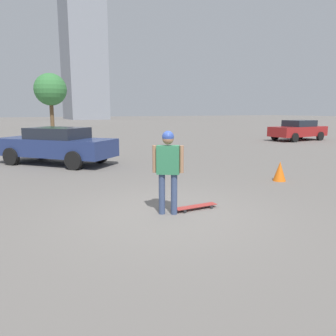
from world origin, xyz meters
The scene contains 8 objects.
ground_plane centered at (0.00, 0.00, 0.00)m, with size 220.00×220.00×0.00m, color slate.
person centered at (0.00, 0.00, 1.06)m, with size 0.41×0.56×1.72m.
skateboard centered at (0.01, -0.68, 0.07)m, with size 0.28×1.00×0.08m.
car_parked_near centered at (7.73, 1.14, 0.78)m, with size 4.66×4.49×1.46m.
car_parked_far centered at (11.09, -15.86, 0.75)m, with size 2.11×4.43×1.44m.
building_block_distant centered at (77.13, -15.21, 16.57)m, with size 13.59×8.70×33.13m.
tree_distant centered at (35.34, -2.14, 4.50)m, with size 3.72×3.72×6.40m.
traffic_cone centered at (1.40, -4.49, 0.30)m, with size 0.38×0.38×0.60m.
Camera 1 is at (-5.86, 2.89, 2.12)m, focal length 35.00 mm.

